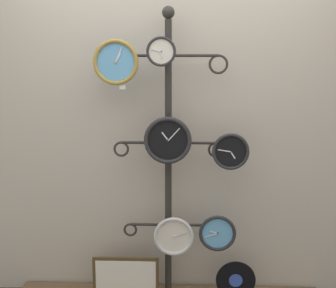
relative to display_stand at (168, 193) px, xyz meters
The scene contains 11 objects.
shop_wall 0.61m from the display_stand, 90.00° to the left, with size 4.40×0.04×2.80m.
display_stand is the anchor object (origin of this frame).
clock_top_left 0.98m from the display_stand, 165.46° to the right, with size 0.30×0.04×0.30m.
clock_top_center 0.99m from the display_stand, 111.05° to the right, with size 0.19×0.04×0.19m.
clock_middle_center 0.40m from the display_stand, 87.44° to the right, with size 0.32×0.04×0.32m.
clock_middle_right 0.54m from the display_stand, 11.82° to the right, with size 0.25×0.04×0.25m.
clock_bottom_center 0.30m from the display_stand, 70.09° to the right, with size 0.28×0.04×0.28m.
clock_bottom_right 0.44m from the display_stand, 17.12° to the right, with size 0.26×0.04×0.26m.
vinyl_record 0.78m from the display_stand, ahead, with size 0.28×0.01×0.28m.
picture_frame 0.68m from the display_stand, 166.07° to the right, with size 0.47×0.02×0.29m.
price_tag_upper 0.81m from the display_stand, 163.47° to the right, with size 0.04×0.00×0.03m.
Camera 1 is at (0.13, -2.78, 1.71)m, focal length 50.00 mm.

